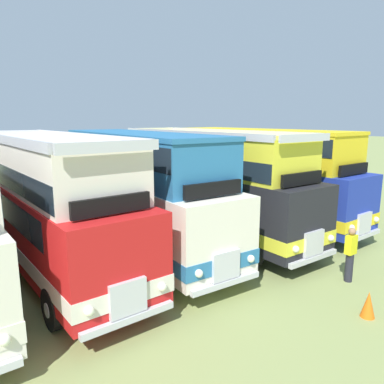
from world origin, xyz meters
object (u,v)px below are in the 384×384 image
object	(u,v)px
bus_sixth_in_row	(261,172)
marshal_person	(350,254)
bus_fourth_in_row	(141,187)
cone_near_end	(368,304)
bus_third_in_row	(48,201)
bus_fifth_in_row	(208,181)

from	to	relation	value
bus_sixth_in_row	marshal_person	size ratio (longest dim) A/B	5.99
bus_fourth_in_row	cone_near_end	bearing A→B (deg)	-73.81
bus_sixth_in_row	marshal_person	xyz separation A→B (m)	(-2.80, -6.41, -1.58)
bus_third_in_row	bus_fourth_in_row	world-z (taller)	bus_third_in_row
marshal_person	bus_fifth_in_row	bearing A→B (deg)	94.53
bus_third_in_row	marshal_person	xyz separation A→B (m)	(7.14, -6.44, -1.47)
cone_near_end	bus_fifth_in_row	bearing A→B (deg)	82.34
bus_fourth_in_row	bus_fifth_in_row	size ratio (longest dim) A/B	0.93
bus_third_in_row	bus_sixth_in_row	xyz separation A→B (m)	(9.95, -0.03, 0.11)
bus_third_in_row	cone_near_end	xyz separation A→B (m)	(5.58, -7.92, -2.01)
bus_sixth_in_row	bus_third_in_row	bearing A→B (deg)	179.82
bus_third_in_row	cone_near_end	size ratio (longest dim) A/B	15.28
bus_sixth_in_row	bus_fifth_in_row	bearing A→B (deg)	-179.78
cone_near_end	bus_third_in_row	bearing A→B (deg)	125.16
bus_third_in_row	bus_sixth_in_row	world-z (taller)	bus_third_in_row
bus_fourth_in_row	marshal_person	distance (m)	7.53
bus_fourth_in_row	bus_fifth_in_row	xyz separation A→B (m)	(3.31, 0.11, -0.11)
bus_third_in_row	bus_fourth_in_row	distance (m)	3.33
bus_sixth_in_row	cone_near_end	world-z (taller)	bus_sixth_in_row
bus_fourth_in_row	cone_near_end	xyz separation A→B (m)	(2.25, -7.76, -2.12)
bus_fourth_in_row	bus_fifth_in_row	distance (m)	3.32
bus_fifth_in_row	cone_near_end	distance (m)	8.20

